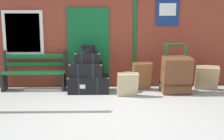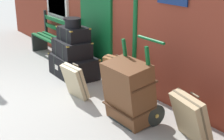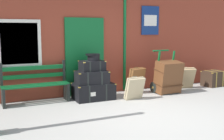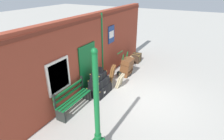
{
  "view_description": "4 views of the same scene",
  "coord_description": "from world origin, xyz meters",
  "px_view_note": "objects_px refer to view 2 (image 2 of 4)",
  "views": [
    {
      "loc": [
        -0.18,
        -5.36,
        1.88
      ],
      "look_at": [
        0.12,
        1.83,
        0.56
      ],
      "focal_mm": 47.33,
      "sensor_mm": 36.0,
      "label": 1
    },
    {
      "loc": [
        5.04,
        -1.12,
        2.33
      ],
      "look_at": [
        0.87,
        1.86,
        0.52
      ],
      "focal_mm": 52.67,
      "sensor_mm": 36.0,
      "label": 2
    },
    {
      "loc": [
        -3.2,
        -4.83,
        1.8
      ],
      "look_at": [
        0.07,
        1.89,
        0.73
      ],
      "focal_mm": 45.96,
      "sensor_mm": 36.0,
      "label": 3
    },
    {
      "loc": [
        -6.31,
        -1.82,
        4.28
      ],
      "look_at": [
        0.28,
        1.69,
        0.84
      ],
      "focal_mm": 30.05,
      "sensor_mm": 36.0,
      "label": 4
    }
  ],
  "objects_px": {
    "large_brown_trunk": "(129,92)",
    "steamer_trunk_top": "(73,34)",
    "porters_trolley": "(138,102)",
    "suitcase_brown": "(75,81)",
    "platform_bench": "(55,39)",
    "suitcase_tan": "(119,77)",
    "round_hatbox": "(73,22)",
    "steamer_trunk_middle": "(72,48)",
    "steamer_trunk_base": "(74,66)",
    "suitcase_beige": "(191,118)"
  },
  "relations": [
    {
      "from": "porters_trolley",
      "to": "steamer_trunk_top",
      "type": "bearing_deg",
      "value": 176.02
    },
    {
      "from": "round_hatbox",
      "to": "suitcase_tan",
      "type": "distance_m",
      "value": 1.54
    },
    {
      "from": "suitcase_brown",
      "to": "suitcase_beige",
      "type": "height_order",
      "value": "suitcase_beige"
    },
    {
      "from": "platform_bench",
      "to": "round_hatbox",
      "type": "distance_m",
      "value": 1.58
    },
    {
      "from": "platform_bench",
      "to": "suitcase_tan",
      "type": "height_order",
      "value": "platform_bench"
    },
    {
      "from": "steamer_trunk_middle",
      "to": "round_hatbox",
      "type": "distance_m",
      "value": 0.53
    },
    {
      "from": "suitcase_brown",
      "to": "suitcase_beige",
      "type": "relative_size",
      "value": 0.92
    },
    {
      "from": "platform_bench",
      "to": "suitcase_brown",
      "type": "relative_size",
      "value": 2.66
    },
    {
      "from": "steamer_trunk_middle",
      "to": "large_brown_trunk",
      "type": "distance_m",
      "value": 2.21
    },
    {
      "from": "platform_bench",
      "to": "suitcase_beige",
      "type": "height_order",
      "value": "platform_bench"
    },
    {
      "from": "porters_trolley",
      "to": "suitcase_tan",
      "type": "relative_size",
      "value": 1.61
    },
    {
      "from": "round_hatbox",
      "to": "large_brown_trunk",
      "type": "height_order",
      "value": "round_hatbox"
    },
    {
      "from": "steamer_trunk_middle",
      "to": "large_brown_trunk",
      "type": "xyz_separation_m",
      "value": [
        2.18,
        -0.29,
        -0.11
      ]
    },
    {
      "from": "steamer_trunk_base",
      "to": "suitcase_brown",
      "type": "xyz_separation_m",
      "value": [
        0.93,
        -0.5,
        0.08
      ]
    },
    {
      "from": "suitcase_brown",
      "to": "suitcase_tan",
      "type": "height_order",
      "value": "suitcase_tan"
    },
    {
      "from": "porters_trolley",
      "to": "suitcase_brown",
      "type": "xyz_separation_m",
      "value": [
        -1.21,
        -0.38,
        0.02
      ]
    },
    {
      "from": "large_brown_trunk",
      "to": "suitcase_brown",
      "type": "height_order",
      "value": "large_brown_trunk"
    },
    {
      "from": "porters_trolley",
      "to": "large_brown_trunk",
      "type": "relative_size",
      "value": 1.29
    },
    {
      "from": "porters_trolley",
      "to": "platform_bench",
      "type": "bearing_deg",
      "value": 173.52
    },
    {
      "from": "steamer_trunk_base",
      "to": "suitcase_brown",
      "type": "relative_size",
      "value": 1.69
    },
    {
      "from": "suitcase_tan",
      "to": "steamer_trunk_base",
      "type": "bearing_deg",
      "value": -175.03
    },
    {
      "from": "steamer_trunk_middle",
      "to": "large_brown_trunk",
      "type": "relative_size",
      "value": 0.91
    },
    {
      "from": "suitcase_tan",
      "to": "porters_trolley",
      "type": "bearing_deg",
      "value": -16.61
    },
    {
      "from": "porters_trolley",
      "to": "suitcase_tan",
      "type": "distance_m",
      "value": 0.83
    },
    {
      "from": "large_brown_trunk",
      "to": "suitcase_beige",
      "type": "xyz_separation_m",
      "value": [
        0.88,
        0.34,
        -0.14
      ]
    },
    {
      "from": "round_hatbox",
      "to": "suitcase_beige",
      "type": "bearing_deg",
      "value": 0.62
    },
    {
      "from": "platform_bench",
      "to": "steamer_trunk_middle",
      "type": "height_order",
      "value": "platform_bench"
    },
    {
      "from": "steamer_trunk_middle",
      "to": "steamer_trunk_top",
      "type": "distance_m",
      "value": 0.29
    },
    {
      "from": "porters_trolley",
      "to": "suitcase_brown",
      "type": "height_order",
      "value": "porters_trolley"
    },
    {
      "from": "steamer_trunk_base",
      "to": "large_brown_trunk",
      "type": "distance_m",
      "value": 2.17
    },
    {
      "from": "suitcase_beige",
      "to": "suitcase_brown",
      "type": "bearing_deg",
      "value": -165.4
    },
    {
      "from": "large_brown_trunk",
      "to": "steamer_trunk_top",
      "type": "bearing_deg",
      "value": 171.5
    },
    {
      "from": "large_brown_trunk",
      "to": "porters_trolley",
      "type": "bearing_deg",
      "value": 90.0
    },
    {
      "from": "large_brown_trunk",
      "to": "suitcase_brown",
      "type": "xyz_separation_m",
      "value": [
        -1.21,
        -0.21,
        -0.17
      ]
    },
    {
      "from": "suitcase_brown",
      "to": "steamer_trunk_top",
      "type": "bearing_deg",
      "value": 150.89
    },
    {
      "from": "steamer_trunk_top",
      "to": "porters_trolley",
      "type": "xyz_separation_m",
      "value": [
        2.16,
        -0.15,
        -0.6
      ]
    },
    {
      "from": "platform_bench",
      "to": "steamer_trunk_middle",
      "type": "distance_m",
      "value": 1.4
    },
    {
      "from": "platform_bench",
      "to": "round_hatbox",
      "type": "bearing_deg",
      "value": -10.9
    },
    {
      "from": "suitcase_tan",
      "to": "platform_bench",
      "type": "bearing_deg",
      "value": 176.54
    },
    {
      "from": "round_hatbox",
      "to": "suitcase_brown",
      "type": "distance_m",
      "value": 1.33
    },
    {
      "from": "suitcase_beige",
      "to": "steamer_trunk_base",
      "type": "bearing_deg",
      "value": -179.17
    },
    {
      "from": "porters_trolley",
      "to": "large_brown_trunk",
      "type": "distance_m",
      "value": 0.26
    },
    {
      "from": "platform_bench",
      "to": "round_hatbox",
      "type": "xyz_separation_m",
      "value": [
        1.41,
        -0.27,
        0.66
      ]
    },
    {
      "from": "suitcase_brown",
      "to": "suitcase_tan",
      "type": "xyz_separation_m",
      "value": [
        0.42,
        0.62,
        0.07
      ]
    },
    {
      "from": "suitcase_beige",
      "to": "suitcase_tan",
      "type": "bearing_deg",
      "value": 177.48
    },
    {
      "from": "platform_bench",
      "to": "round_hatbox",
      "type": "height_order",
      "value": "round_hatbox"
    },
    {
      "from": "platform_bench",
      "to": "porters_trolley",
      "type": "relative_size",
      "value": 1.33
    },
    {
      "from": "suitcase_tan",
      "to": "suitcase_brown",
      "type": "bearing_deg",
      "value": -124.03
    },
    {
      "from": "round_hatbox",
      "to": "suitcase_brown",
      "type": "bearing_deg",
      "value": -28.85
    },
    {
      "from": "steamer_trunk_middle",
      "to": "porters_trolley",
      "type": "distance_m",
      "value": 2.21
    }
  ]
}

